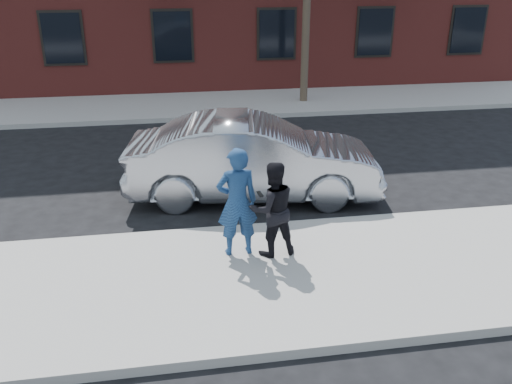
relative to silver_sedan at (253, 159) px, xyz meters
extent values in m
plane|color=black|center=(-1.47, -3.20, -0.86)|extent=(100.00, 100.00, 0.00)
cube|color=#9B9893|center=(-1.47, -3.45, -0.78)|extent=(50.00, 3.50, 0.15)
cube|color=#999691|center=(-1.47, -1.65, -0.78)|extent=(50.00, 0.10, 0.15)
cube|color=#9B9893|center=(-1.47, 8.05, -0.78)|extent=(50.00, 3.50, 0.15)
cube|color=#999691|center=(-1.47, 6.25, -0.78)|extent=(50.00, 0.10, 0.15)
cube|color=black|center=(2.43, 9.74, 1.34)|extent=(1.30, 0.06, 1.70)
cube|color=black|center=(10.03, 9.74, 1.34)|extent=(1.30, 0.06, 1.70)
cylinder|color=#3C2D23|center=(3.03, 7.80, 1.39)|extent=(0.26, 0.26, 4.20)
imported|color=#999BA3|center=(0.00, 0.00, 0.00)|extent=(5.41, 2.50, 1.72)
imported|color=navy|center=(-0.69, -2.63, 0.21)|extent=(0.70, 0.48, 1.83)
cube|color=black|center=(-0.75, -2.41, 0.54)|extent=(0.08, 0.13, 0.08)
imported|color=black|center=(-0.13, -2.73, 0.09)|extent=(0.86, 0.72, 1.60)
cube|color=black|center=(-0.31, -2.58, 0.30)|extent=(0.11, 0.15, 0.06)
camera|label=1|loc=(-1.68, -10.50, 3.73)|focal=38.00mm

